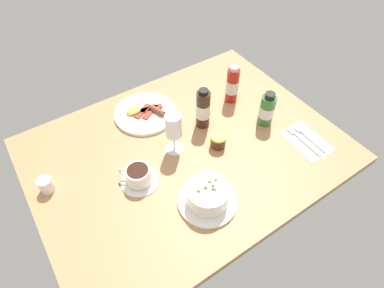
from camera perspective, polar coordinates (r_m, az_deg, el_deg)
name	(u,v)px	position (r cm, az deg, el deg)	size (l,w,h in cm)	color
ground_plane	(187,151)	(119.46, -0.98, -1.24)	(110.00, 84.00, 3.00)	#B27F51
porridge_bowl	(208,196)	(101.71, 2.81, -9.18)	(19.02, 19.02, 8.48)	white
cutlery_setting	(306,140)	(128.09, 19.55, 0.69)	(12.53, 18.09, 0.90)	white
coffee_cup	(138,176)	(108.21, -9.47, -5.66)	(12.87, 12.87, 6.45)	white
creamer_jug	(46,185)	(115.44, -24.43, -6.58)	(4.90, 5.53, 5.84)	white
wine_glass	(173,128)	(110.19, -3.31, 2.94)	(6.76, 6.76, 16.56)	white
jam_jar	(218,141)	(117.69, 4.66, 0.61)	(5.84, 5.84, 5.20)	#452613
sauce_bottle_brown	(203,109)	(121.27, 1.97, 6.19)	(5.34, 5.34, 17.25)	#382314
sauce_bottle_green	(267,110)	(126.36, 13.13, 5.92)	(5.77, 5.77, 14.58)	#337233
sauce_bottle_red	(232,85)	(133.73, 7.16, 10.30)	(5.10, 5.10, 16.60)	#B21E19
breakfast_plate	(145,113)	(131.51, -8.37, 5.48)	(24.64, 24.64, 3.70)	white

